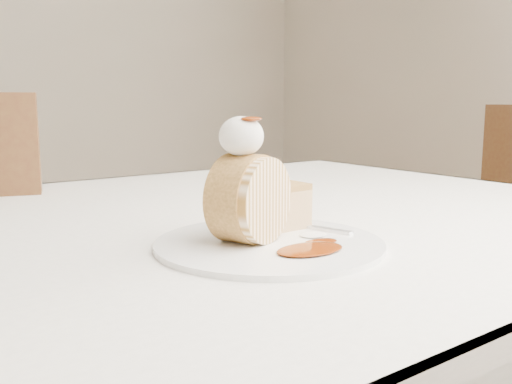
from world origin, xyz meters
TOP-DOWN VIEW (x-y plane):
  - table at (0.00, 0.20)m, footprint 1.40×0.90m
  - chair_end at (1.24, 0.41)m, footprint 0.50×0.50m
  - plate at (0.05, 0.03)m, footprint 0.25×0.25m
  - roulade_slice at (0.03, 0.04)m, footprint 0.10×0.08m
  - cake_chunk at (0.10, 0.07)m, footprint 0.06×0.05m
  - whipped_cream at (0.03, 0.05)m, footprint 0.05×0.05m
  - caramel_drizzle at (0.03, 0.03)m, footprint 0.02×0.02m
  - caramel_pool at (0.06, -0.03)m, footprint 0.08×0.05m
  - fork at (0.13, 0.04)m, footprint 0.06×0.14m

SIDE VIEW (x-z plane):
  - chair_end at x=1.24m, z-range 0.06..0.95m
  - table at x=0.00m, z-range 0.29..1.04m
  - plate at x=0.05m, z-range 0.75..0.76m
  - fork at x=0.13m, z-range 0.76..0.76m
  - caramel_pool at x=0.06m, z-range 0.76..0.76m
  - cake_chunk at x=0.10m, z-range 0.76..0.80m
  - roulade_slice at x=0.03m, z-range 0.76..0.85m
  - whipped_cream at x=0.03m, z-range 0.85..0.89m
  - caramel_drizzle at x=0.03m, z-range 0.89..0.89m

